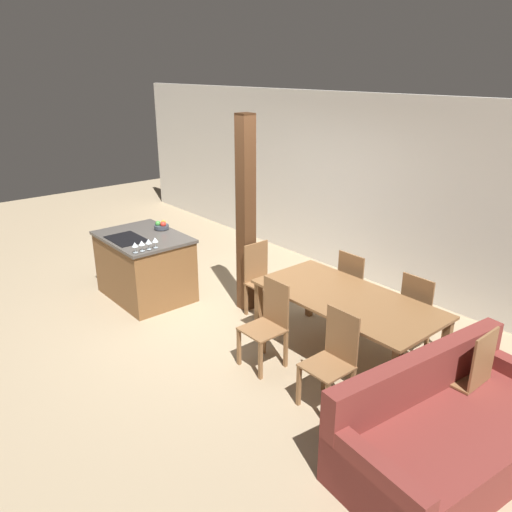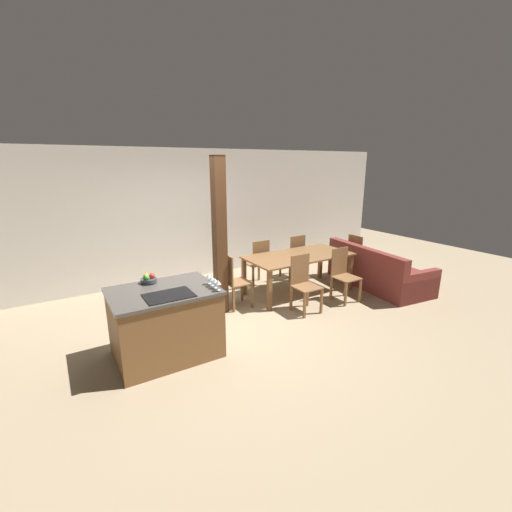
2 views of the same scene
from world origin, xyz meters
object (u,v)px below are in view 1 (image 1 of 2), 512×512
at_px(fruit_bowl, 162,226).
at_px(dining_chair_far_left, 355,287).
at_px(dining_table, 347,304).
at_px(dining_chair_foot_end, 467,374).
at_px(dining_chair_near_right, 333,359).
at_px(dining_chair_near_left, 268,323).
at_px(dining_chair_head_end, 262,279).
at_px(timber_post, 246,217).
at_px(wine_glass_middle, 142,243).
at_px(couch, 451,433).
at_px(wine_glass_far, 148,242).
at_px(wine_glass_end, 155,240).
at_px(wine_glass_near, 135,245).
at_px(dining_chair_far_right, 420,313).
at_px(kitchen_island, 145,266).

xyz_separation_m(fruit_bowl, dining_chair_far_left, (2.46, 1.26, -0.46)).
xyz_separation_m(dining_table, dining_chair_foot_end, (1.39, -0.00, -0.16)).
height_order(dining_table, dining_chair_near_right, dining_chair_near_right).
relative_size(dining_chair_near_left, dining_chair_head_end, 1.00).
bearing_deg(dining_chair_head_end, timber_post, 99.34).
relative_size(wine_glass_middle, dining_chair_far_left, 0.14).
bearing_deg(wine_glass_middle, couch, 9.43).
xyz_separation_m(wine_glass_far, wine_glass_end, (0.00, 0.09, 0.00)).
bearing_deg(dining_table, dining_chair_near_right, -57.67).
height_order(wine_glass_near, dining_chair_near_left, wine_glass_near).
bearing_deg(dining_chair_head_end, wine_glass_far, 141.10).
xyz_separation_m(fruit_bowl, dining_chair_near_left, (2.46, -0.18, -0.46)).
height_order(fruit_bowl, wine_glass_end, wine_glass_end).
distance_m(wine_glass_far, dining_chair_near_left, 1.92).
relative_size(dining_table, dining_chair_near_left, 2.13).
bearing_deg(dining_chair_near_left, fruit_bowl, 175.83).
distance_m(fruit_bowl, dining_chair_foot_end, 4.36).
bearing_deg(dining_chair_near_right, wine_glass_end, -174.08).
relative_size(dining_chair_far_right, dining_chair_head_end, 1.00).
distance_m(kitchen_island, dining_chair_far_left, 2.87).
bearing_deg(dining_chair_near_left, dining_chair_near_right, 0.00).
distance_m(kitchen_island, dining_chair_head_end, 1.69).
bearing_deg(wine_glass_middle, dining_chair_near_left, 14.46).
xyz_separation_m(dining_table, dining_chair_far_left, (-0.45, 0.72, -0.16)).
bearing_deg(dining_chair_near_left, dining_chair_head_end, 142.45).
xyz_separation_m(dining_chair_near_right, couch, (1.12, 0.17, -0.22)).
distance_m(dining_chair_near_left, dining_chair_far_right, 1.70).
xyz_separation_m(dining_table, dining_chair_near_right, (0.45, -0.72, -0.16)).
bearing_deg(couch, dining_chair_foot_end, 25.60).
xyz_separation_m(kitchen_island, timber_post, (1.19, 0.84, 0.81)).
bearing_deg(wine_glass_middle, wine_glass_near, -90.00).
height_order(wine_glass_middle, timber_post, timber_post).
relative_size(dining_table, dining_chair_far_left, 2.13).
relative_size(kitchen_island, wine_glass_far, 9.69).
relative_size(dining_chair_near_left, dining_chair_foot_end, 1.00).
height_order(wine_glass_middle, dining_chair_foot_end, wine_glass_middle).
relative_size(wine_glass_middle, dining_chair_near_right, 0.14).
xyz_separation_m(dining_chair_far_left, couch, (2.03, -1.26, -0.22)).
relative_size(wine_glass_middle, dining_chair_head_end, 0.14).
distance_m(wine_glass_end, couch, 3.94).
xyz_separation_m(fruit_bowl, wine_glass_end, (0.65, -0.46, 0.06)).
bearing_deg(dining_chair_near_left, wine_glass_far, -168.32).
xyz_separation_m(dining_chair_near_left, dining_chair_head_end, (-0.93, 0.72, 0.00)).
bearing_deg(timber_post, wine_glass_near, -116.71).
bearing_deg(couch, dining_chair_near_left, 101.25).
relative_size(kitchen_island, wine_glass_end, 9.69).
bearing_deg(dining_chair_far_left, wine_glass_near, 47.72).
bearing_deg(timber_post, dining_chair_near_left, -29.49).
relative_size(fruit_bowl, dining_chair_far_left, 0.22).
relative_size(wine_glass_middle, dining_chair_near_left, 0.14).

